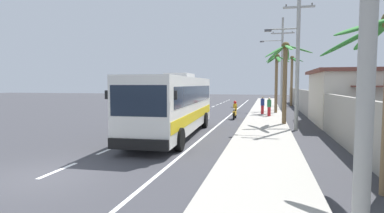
{
  "coord_description": "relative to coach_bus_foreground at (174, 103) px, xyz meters",
  "views": [
    {
      "loc": [
        6.96,
        -8.21,
        2.97
      ],
      "look_at": [
        2.8,
        8.6,
        1.7
      ],
      "focal_mm": 28.53,
      "sensor_mm": 36.0,
      "label": 1
    }
  ],
  "objects": [
    {
      "name": "pedestrian_midwalk",
      "position": [
        5.4,
        10.97,
        -0.89
      ],
      "size": [
        0.36,
        0.36,
        1.65
      ],
      "rotation": [
        0.0,
        0.0,
        5.08
      ],
      "color": "red",
      "rests_on": "sidewalk_kerb"
    },
    {
      "name": "boundary_wall",
      "position": [
        8.85,
        5.37,
        -0.7
      ],
      "size": [
        0.24,
        60.0,
        2.39
      ],
      "primitive_type": "cube",
      "color": "#9E998E",
      "rests_on": "ground"
    },
    {
      "name": "lane_markings",
      "position": [
        0.34,
        6.17,
        -1.89
      ],
      "size": [
        3.66,
        71.0,
        0.01
      ],
      "color": "white",
      "rests_on": "ground"
    },
    {
      "name": "palm_third",
      "position": [
        6.41,
        5.84,
        2.33
      ],
      "size": [
        3.42,
        3.66,
        5.95
      ],
      "color": "brown",
      "rests_on": "ground"
    },
    {
      "name": "motorcycle_beside_bus",
      "position": [
        2.54,
        9.21,
        -1.25
      ],
      "size": [
        0.56,
        1.96,
        1.56
      ],
      "color": "black",
      "rests_on": "ground"
    },
    {
      "name": "sidewalk_kerb",
      "position": [
        5.05,
        1.37,
        -1.82
      ],
      "size": [
        3.2,
        90.0,
        0.14
      ],
      "primitive_type": "cube",
      "color": "#A8A399",
      "rests_on": "ground"
    },
    {
      "name": "ground_plane",
      "position": [
        -1.75,
        -8.63,
        -1.89
      ],
      "size": [
        160.0,
        160.0,
        0.0
      ],
      "primitive_type": "plane",
      "color": "#3A3A3F"
    },
    {
      "name": "palm_second",
      "position": [
        8.41,
        26.66,
        2.65
      ],
      "size": [
        2.74,
        2.86,
        6.8
      ],
      "color": "brown",
      "rests_on": "ground"
    },
    {
      "name": "utility_pole_mid",
      "position": [
        6.96,
        3.6,
        2.74
      ],
      "size": [
        3.03,
        0.24,
        8.68
      ],
      "color": "#9E9E99",
      "rests_on": "ground"
    },
    {
      "name": "palm_fourth",
      "position": [
        6.05,
        14.52,
        2.31
      ],
      "size": [
        2.43,
        2.59,
        5.98
      ],
      "color": "brown",
      "rests_on": "ground"
    },
    {
      "name": "utility_pole_far",
      "position": [
        6.69,
        19.25,
        3.64
      ],
      "size": [
        3.76,
        0.24,
        10.4
      ],
      "color": "#9E9E99",
      "rests_on": "ground"
    },
    {
      "name": "pedestrian_near_kerb",
      "position": [
        4.79,
        12.79,
        -0.88
      ],
      "size": [
        0.36,
        0.36,
        1.67
      ],
      "rotation": [
        0.0,
        0.0,
        0.57
      ],
      "color": "red",
      "rests_on": "sidewalk_kerb"
    },
    {
      "name": "coach_bus_foreground",
      "position": [
        0.0,
        0.0,
        0.0
      ],
      "size": [
        3.39,
        11.68,
        3.63
      ],
      "color": "silver",
      "rests_on": "ground"
    }
  ]
}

